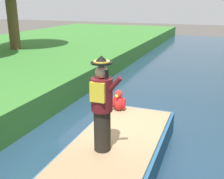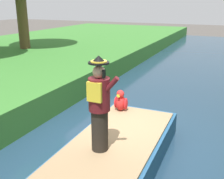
# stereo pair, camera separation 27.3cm
# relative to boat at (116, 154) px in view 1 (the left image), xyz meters

# --- Properties ---
(ground_plane) EXTENTS (80.00, 80.00, 0.00)m
(ground_plane) POSITION_rel_boat_xyz_m (0.00, 0.85, -0.40)
(ground_plane) COLOR #4C4742
(canal_water) EXTENTS (5.46, 48.00, 0.10)m
(canal_water) POSITION_rel_boat_xyz_m (0.00, 0.85, -0.35)
(canal_water) COLOR #1E384C
(canal_water) RESTS_ON ground
(boat) EXTENTS (1.88, 4.23, 0.61)m
(boat) POSITION_rel_boat_xyz_m (0.00, 0.00, 0.00)
(boat) COLOR #23517A
(boat) RESTS_ON canal_water
(person_pirate) EXTENTS (0.61, 0.42, 1.85)m
(person_pirate) POSITION_rel_boat_xyz_m (-0.12, -0.43, 1.23)
(person_pirate) COLOR black
(person_pirate) RESTS_ON boat
(parrot_plush) EXTENTS (0.36, 0.35, 0.57)m
(parrot_plush) POSITION_rel_boat_xyz_m (-0.52, 1.59, 0.55)
(parrot_plush) COLOR red
(parrot_plush) RESTS_ON boat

